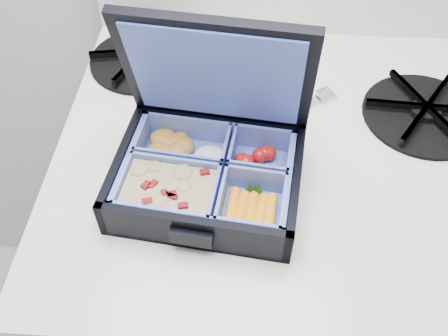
# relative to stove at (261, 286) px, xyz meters

# --- Properties ---
(stove) EXTENTS (0.57, 0.57, 0.85)m
(stove) POSITION_rel_stove_xyz_m (0.00, 0.00, 0.00)
(stove) COLOR silver
(stove) RESTS_ON floor
(bento_box) EXTENTS (0.23, 0.19, 0.05)m
(bento_box) POSITION_rel_stove_xyz_m (-0.08, -0.10, 0.45)
(bento_box) COLOR black
(bento_box) RESTS_ON stove
(burner_grate) EXTENTS (0.17, 0.17, 0.02)m
(burner_grate) POSITION_rel_stove_xyz_m (0.19, 0.05, 0.44)
(burner_grate) COLOR black
(burner_grate) RESTS_ON stove
(burner_grate_rear) EXTENTS (0.18, 0.18, 0.02)m
(burner_grate_rear) POSITION_rel_stove_xyz_m (-0.20, 0.14, 0.43)
(burner_grate_rear) COLOR black
(burner_grate_rear) RESTS_ON stove
(fork) EXTENTS (0.14, 0.11, 0.01)m
(fork) POSITION_rel_stove_xyz_m (0.00, 0.03, 0.43)
(fork) COLOR silver
(fork) RESTS_ON stove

